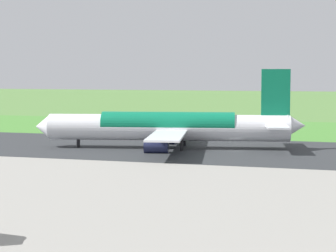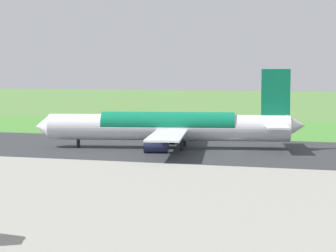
# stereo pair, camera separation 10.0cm
# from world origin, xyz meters

# --- Properties ---
(ground_plane) EXTENTS (800.00, 800.00, 0.00)m
(ground_plane) POSITION_xyz_m (0.00, 0.00, 0.00)
(ground_plane) COLOR #547F3D
(runway_asphalt) EXTENTS (600.00, 40.71, 0.06)m
(runway_asphalt) POSITION_xyz_m (0.00, 0.00, 0.03)
(runway_asphalt) COLOR #2D3033
(runway_asphalt) RESTS_ON ground
(apron_concrete) EXTENTS (440.00, 110.00, 0.05)m
(apron_concrete) POSITION_xyz_m (0.00, 66.39, 0.03)
(apron_concrete) COLOR gray
(apron_concrete) RESTS_ON ground
(grass_verge_foreground) EXTENTS (600.00, 80.00, 0.04)m
(grass_verge_foreground) POSITION_xyz_m (0.00, -37.06, 0.02)
(grass_verge_foreground) COLOR #478534
(grass_verge_foreground) RESTS_ON ground
(airliner_main) EXTENTS (53.85, 44.33, 15.88)m
(airliner_main) POSITION_xyz_m (13.07, -0.07, 4.35)
(airliner_main) COLOR white
(airliner_main) RESTS_ON ground
(no_stopping_sign) EXTENTS (0.60, 0.10, 2.90)m
(no_stopping_sign) POSITION_xyz_m (5.45, -37.73, 1.71)
(no_stopping_sign) COLOR slate
(no_stopping_sign) RESTS_ON ground
(traffic_cone_orange) EXTENTS (0.40, 0.40, 0.55)m
(traffic_cone_orange) POSITION_xyz_m (9.62, -34.50, 0.28)
(traffic_cone_orange) COLOR orange
(traffic_cone_orange) RESTS_ON ground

